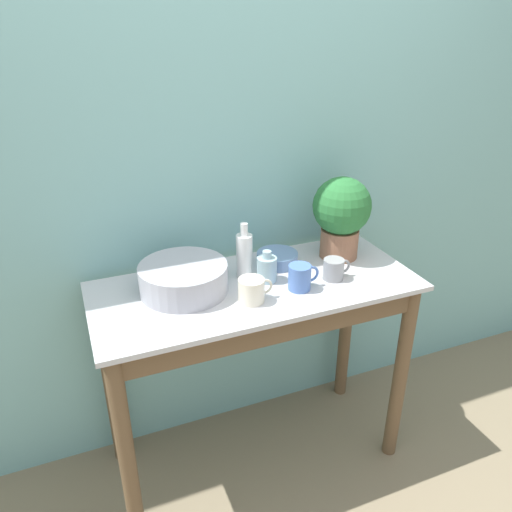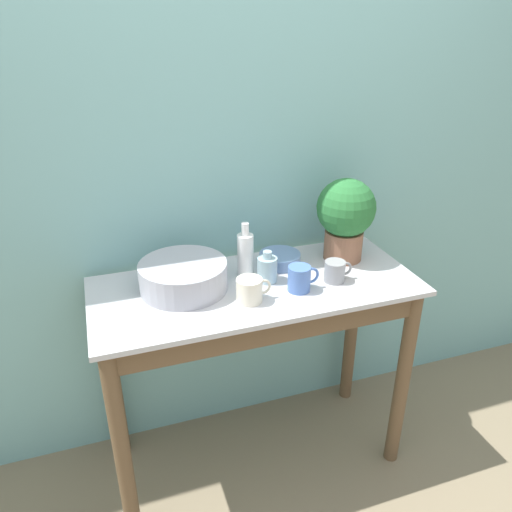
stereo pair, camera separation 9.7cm
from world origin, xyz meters
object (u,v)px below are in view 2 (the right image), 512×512
(potted_plant, at_px, (346,215))
(bowl_small_blue, at_px, (280,259))
(bowl_wash_large, at_px, (183,276))
(bottle_short, at_px, (267,269))
(mug_blue, at_px, (300,278))
(mug_cream, at_px, (250,290))
(mug_grey, at_px, (335,271))
(bottle_tall, at_px, (245,254))

(potted_plant, bearing_deg, bowl_small_blue, 173.45)
(bowl_wash_large, height_order, bottle_short, bottle_short)
(mug_blue, xyz_separation_m, bowl_small_blue, (0.01, 0.22, -0.02))
(bowl_wash_large, relative_size, mug_cream, 2.54)
(mug_grey, distance_m, bowl_small_blue, 0.25)
(mug_cream, bearing_deg, bottle_short, 47.85)
(bowl_wash_large, height_order, mug_grey, bowl_wash_large)
(bowl_wash_large, bearing_deg, mug_grey, -12.45)
(potted_plant, bearing_deg, bowl_wash_large, -176.24)
(bowl_small_blue, bearing_deg, mug_cream, -130.98)
(bowl_wash_large, relative_size, bowl_small_blue, 1.94)
(potted_plant, relative_size, bottle_tall, 1.55)
(bottle_tall, relative_size, bowl_small_blue, 1.32)
(bowl_wash_large, bearing_deg, bottle_tall, 6.19)
(potted_plant, bearing_deg, bottle_tall, -177.65)
(bottle_tall, height_order, mug_cream, bottle_tall)
(bowl_wash_large, xyz_separation_m, mug_blue, (0.41, -0.15, -0.00))
(potted_plant, height_order, bowl_wash_large, potted_plant)
(bowl_wash_large, xyz_separation_m, mug_grey, (0.56, -0.12, -0.01))
(bottle_short, bearing_deg, mug_grey, -18.62)
(potted_plant, distance_m, mug_cream, 0.54)
(mug_grey, height_order, bowl_small_blue, mug_grey)
(mug_cream, relative_size, mug_blue, 1.06)
(potted_plant, xyz_separation_m, bottle_short, (-0.37, -0.09, -0.14))
(bowl_wash_large, bearing_deg, mug_blue, -19.86)
(potted_plant, bearing_deg, mug_blue, -145.43)
(bottle_short, distance_m, mug_blue, 0.14)
(potted_plant, distance_m, bowl_wash_large, 0.70)
(mug_cream, bearing_deg, mug_grey, 5.93)
(potted_plant, relative_size, mug_grey, 3.05)
(bowl_wash_large, bearing_deg, potted_plant, 3.76)
(bowl_wash_large, distance_m, bottle_tall, 0.26)
(bowl_wash_large, distance_m, mug_cream, 0.26)
(mug_grey, xyz_separation_m, bowl_small_blue, (-0.15, 0.20, -0.02))
(potted_plant, distance_m, bowl_small_blue, 0.32)
(bowl_wash_large, relative_size, mug_blue, 2.68)
(bottle_short, height_order, mug_cream, bottle_short)
(mug_blue, bearing_deg, potted_plant, 34.57)
(mug_grey, bearing_deg, potted_plant, 54.50)
(bottle_tall, bearing_deg, potted_plant, 2.35)
(bottle_tall, bearing_deg, bowl_small_blue, 16.70)
(mug_blue, bearing_deg, mug_grey, 8.07)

